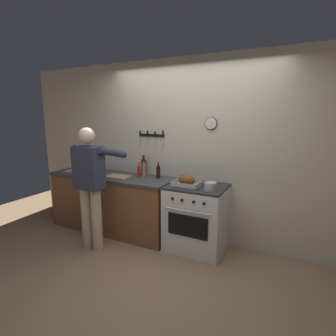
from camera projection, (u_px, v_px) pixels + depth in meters
ground_plane at (145, 284)px, 2.90m from camera, size 8.00×8.00×0.00m
wall_back at (192, 151)px, 3.83m from camera, size 6.00×0.13×2.60m
counter_block at (112, 202)px, 4.22m from camera, size 2.03×0.65×0.90m
stove at (196, 218)px, 3.58m from camera, size 0.76×0.67×0.90m
person_cook at (91, 181)px, 3.51m from camera, size 0.51×0.63×1.66m
roasting_pan at (187, 181)px, 3.44m from camera, size 0.35×0.26×0.16m
saucepan at (210, 186)px, 3.27m from camera, size 0.15×0.15×0.10m
cutting_board at (118, 177)px, 3.96m from camera, size 0.36×0.24×0.02m
bottle_vinegar at (144, 170)px, 3.98m from camera, size 0.06×0.06×0.25m
bottle_soy_sauce at (158, 172)px, 3.90m from camera, size 0.06×0.06×0.23m
bottle_wine_red at (144, 167)px, 4.11m from camera, size 0.08×0.08×0.30m
bottle_hot_sauce at (139, 171)px, 4.00m from camera, size 0.04×0.04×0.21m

